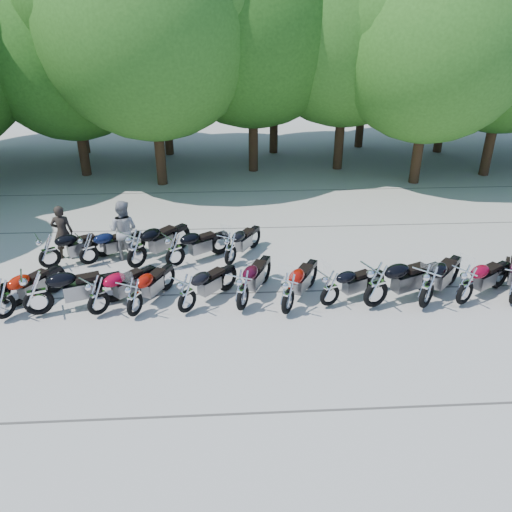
{
  "coord_description": "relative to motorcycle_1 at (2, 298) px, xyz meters",
  "views": [
    {
      "loc": [
        -0.66,
        -10.12,
        6.78
      ],
      "look_at": [
        0.0,
        1.5,
        1.1
      ],
      "focal_mm": 35.0,
      "sensor_mm": 36.0,
      "label": 1
    }
  ],
  "objects": [
    {
      "name": "ground",
      "position": [
        6.18,
        -0.54,
        -0.61
      ],
      "size": [
        90.0,
        90.0,
        0.0
      ],
      "primitive_type": "plane",
      "color": "gray",
      "rests_on": "ground"
    },
    {
      "name": "tree_2",
      "position": [
        -1.08,
        12.3,
        4.7
      ],
      "size": [
        7.31,
        7.31,
        8.97
      ],
      "color": "#3A2614",
      "rests_on": "ground"
    },
    {
      "name": "tree_3",
      "position": [
        2.6,
        10.7,
        5.71
      ],
      "size": [
        8.7,
        8.7,
        10.67
      ],
      "color": "#3A2614",
      "rests_on": "ground"
    },
    {
      "name": "tree_4",
      "position": [
        6.71,
        12.55,
        6.02
      ],
      "size": [
        9.13,
        9.13,
        11.2
      ],
      "color": "#3A2614",
      "rests_on": "ground"
    },
    {
      "name": "tree_5",
      "position": [
        10.79,
        12.67,
        5.96
      ],
      "size": [
        9.04,
        9.04,
        11.1
      ],
      "color": "#3A2614",
      "rests_on": "ground"
    },
    {
      "name": "tree_6",
      "position": [
        13.73,
        10.28,
        5.2
      ],
      "size": [
        8.0,
        8.0,
        9.82
      ],
      "color": "#3A2614",
      "rests_on": "ground"
    },
    {
      "name": "tree_10",
      "position": [
        -2.11,
        16.43,
        5.04
      ],
      "size": [
        7.78,
        7.78,
        9.55
      ],
      "color": "#3A2614",
      "rests_on": "ground"
    },
    {
      "name": "tree_11",
      "position": [
        2.41,
        15.89,
        4.88
      ],
      "size": [
        7.56,
        7.56,
        9.28
      ],
      "color": "#3A2614",
      "rests_on": "ground"
    },
    {
      "name": "tree_12",
      "position": [
        7.98,
        15.93,
        5.11
      ],
      "size": [
        7.88,
        7.88,
        9.67
      ],
      "color": "#3A2614",
      "rests_on": "ground"
    },
    {
      "name": "tree_13",
      "position": [
        12.87,
        16.94,
        5.42
      ],
      "size": [
        8.31,
        8.31,
        10.2
      ],
      "color": "#3A2614",
      "rests_on": "ground"
    },
    {
      "name": "tree_14",
      "position": [
        16.86,
        15.55,
        5.22
      ],
      "size": [
        8.02,
        8.02,
        9.84
      ],
      "color": "#3A2614",
      "rests_on": "ground"
    },
    {
      "name": "motorcycle_1",
      "position": [
        0.0,
        0.0,
        0.0
      ],
      "size": [
        1.67,
        2.2,
        1.23
      ],
      "primitive_type": null,
      "rotation": [
        0.0,
        0.0,
        2.61
      ],
      "color": "#A01605",
      "rests_on": "ground"
    },
    {
      "name": "motorcycle_2",
      "position": [
        0.8,
        0.09,
        0.08
      ],
      "size": [
        2.57,
        1.58,
        1.4
      ],
      "primitive_type": null,
      "rotation": [
        0.0,
        0.0,
        1.93
      ],
      "color": "black",
      "rests_on": "ground"
    },
    {
      "name": "motorcycle_3",
      "position": [
        2.25,
        0.04,
        -0.0
      ],
      "size": [
        1.95,
        2.04,
        1.22
      ],
      "primitive_type": null,
      "rotation": [
        0.0,
        0.0,
        2.4
      ],
      "color": "maroon",
      "rests_on": "ground"
    },
    {
      "name": "motorcycle_4",
      "position": [
        3.14,
        -0.06,
        -0.02
      ],
      "size": [
        1.47,
        2.16,
        1.18
      ],
      "primitive_type": null,
      "rotation": [
        0.0,
        0.0,
        2.7
      ],
      "color": "#910F05",
      "rests_on": "ground"
    },
    {
      "name": "motorcycle_5",
      "position": [
        4.41,
        0.02,
        -0.02
      ],
      "size": [
        1.88,
        2.01,
        1.19
      ],
      "primitive_type": null,
      "rotation": [
        0.0,
        0.0,
        2.42
      ],
      "color": "black",
      "rests_on": "ground"
    },
    {
      "name": "motorcycle_6",
      "position": [
        5.79,
        0.06,
        0.02
      ],
      "size": [
        1.53,
        2.33,
        1.27
      ],
      "primitive_type": null,
      "rotation": [
        0.0,
        0.0,
        2.73
      ],
      "color": "#350716",
      "rests_on": "ground"
    },
    {
      "name": "motorcycle_7",
      "position": [
        6.9,
        -0.18,
        0.02
      ],
      "size": [
        1.69,
        2.29,
        1.27
      ],
      "primitive_type": null,
      "rotation": [
        0.0,
        0.0,
        2.63
      ],
      "color": "#8E0C05",
      "rests_on": "ground"
    },
    {
      "name": "motorcycle_8",
      "position": [
        8.0,
        0.12,
        -0.04
      ],
      "size": [
        2.09,
        1.46,
        1.15
      ],
      "primitive_type": null,
      "rotation": [
        0.0,
        0.0,
        2.04
      ],
      "color": "black",
      "rests_on": "ground"
    },
    {
      "name": "motorcycle_9",
      "position": [
        9.13,
        -0.02,
        0.11
      ],
      "size": [
        2.64,
        1.74,
        1.44
      ],
      "primitive_type": null,
      "rotation": [
        0.0,
        0.0,
        1.99
      ],
      "color": "black",
      "rests_on": "ground"
    },
    {
      "name": "motorcycle_10",
      "position": [
        10.41,
        -0.11,
        0.07
      ],
      "size": [
        2.19,
        2.25,
        1.36
      ],
      "primitive_type": null,
      "rotation": [
        0.0,
        0.0,
        2.38
      ],
      "color": "black",
      "rests_on": "ground"
    },
    {
      "name": "motorcycle_11",
      "position": [
        11.44,
        -0.01,
        0.02
      ],
      "size": [
        2.26,
        1.8,
        1.27
      ],
      "primitive_type": null,
      "rotation": [
        0.0,
        0.0,
        2.15
      ],
      "color": "maroon",
      "rests_on": "ground"
    },
    {
      "name": "motorcycle_14",
      "position": [
        0.27,
        2.65,
        0.01
      ],
      "size": [
        2.24,
        1.69,
        1.25
      ],
      "primitive_type": null,
      "rotation": [
        0.0,
        0.0,
        2.1
      ],
      "color": "black",
      "rests_on": "ground"
    },
    {
      "name": "motorcycle_15",
      "position": [
        1.35,
        2.83,
        -0.03
      ],
      "size": [
        2.04,
        1.69,
        1.16
      ],
      "primitive_type": null,
      "rotation": [
        0.0,
        0.0,
        2.18
      ],
      "color": "black",
      "rests_on": "ground"
    },
    {
      "name": "motorcycle_16",
      "position": [
        2.8,
        2.52,
        0.08
      ],
      "size": [
        2.15,
        2.34,
        1.38
      ],
      "primitive_type": null,
      "rotation": [
        0.0,
        0.0,
        2.44
      ],
      "color": "black",
      "rests_on": "ground"
    },
    {
      "name": "motorcycle_17",
      "position": [
        3.9,
        2.52,
        0.01
      ],
      "size": [
        2.2,
        1.81,
        1.25
      ],
      "primitive_type": null,
      "rotation": [
        0.0,
        0.0,
        2.17
      ],
      "color": "black",
      "rests_on": "ground"
    },
    {
      "name": "motorcycle_18",
      "position": [
        5.52,
        2.58,
        -0.02
      ],
      "size": [
        1.61,
        2.12,
        1.18
      ],
      "primitive_type": null,
      "rotation": [
        0.0,
        0.0,
        2.6
      ],
      "color": "black",
      "rests_on": "ground"
    },
    {
      "name": "rider_0",
      "position": [
        0.48,
        3.42,
        0.24
      ],
      "size": [
        0.65,
        0.45,
        1.7
      ],
      "primitive_type": "imported",
      "rotation": [
        0.0,
        0.0,
        3.21
      ],
      "color": "black",
      "rests_on": "ground"
    },
    {
      "name": "rider_1",
      "position": [
        2.33,
        3.31,
        0.32
      ],
      "size": [
        1.05,
        0.91,
        1.86
      ],
      "primitive_type": "imported",
      "rotation": [
        0.0,
        0.0,
        2.89
      ],
      "color": "gray",
      "rests_on": "ground"
    }
  ]
}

